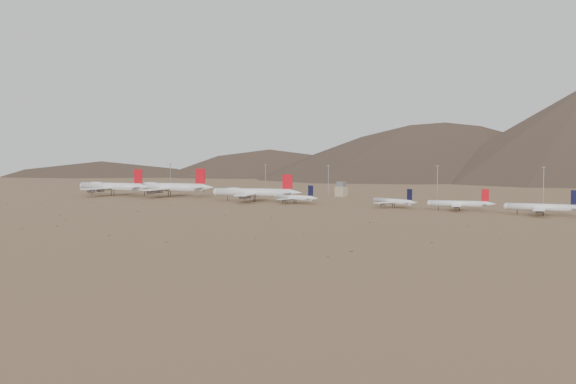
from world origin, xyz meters
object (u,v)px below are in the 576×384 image
Objects in this scene: control_tower at (341,190)px; widebody_west at (112,187)px; widebody_centre at (168,187)px; widebody_east at (253,192)px; narrowbody_b at (394,201)px; narrowbody_a at (295,198)px.

widebody_west is at bearing -148.99° from control_tower.
widebody_centre is 6.37× the size of control_tower.
control_tower is (23.23, 88.57, -1.54)m from widebody_east.
widebody_centre is 2.10× the size of narrowbody_b.
widebody_centre is (49.70, 15.47, 0.25)m from widebody_west.
narrowbody_b is (246.86, 15.47, -3.56)m from widebody_west.
narrowbody_a is 88.54m from control_tower.
widebody_centre is 1.19× the size of widebody_east.
widebody_west is at bearing -165.76° from narrowbody_a.
widebody_centre is 140.26m from control_tower.
widebody_east is 35.62m from narrowbody_a.
widebody_west is 190.27m from control_tower.
narrowbody_b is 117.62m from control_tower.
widebody_centre reaches higher than widebody_east.
widebody_east is at bearing -104.70° from control_tower.
widebody_centre reaches higher than control_tower.
widebody_east reaches higher than narrowbody_a.
narrowbody_a is at bearing -82.02° from control_tower.
widebody_west is 0.98× the size of widebody_centre.
narrowbody_a is 71.69m from narrowbody_b.
widebody_west is at bearing -174.47° from widebody_centre.
narrowbody_b is at bearing -15.67° from widebody_east.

